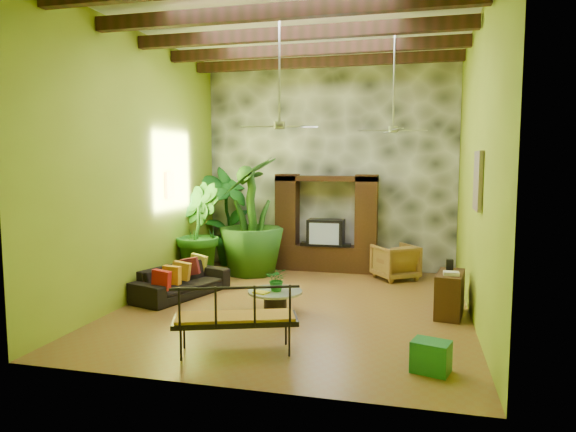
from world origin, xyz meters
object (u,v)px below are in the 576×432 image
(entertainment_center, at_px, (326,230))
(sofa, at_px, (182,281))
(coffee_table, at_px, (275,299))
(tall_plant_a, at_px, (227,215))
(ceiling_fan_back, at_px, (393,119))
(ceiling_fan_front, at_px, (279,113))
(green_bin, at_px, (431,357))
(side_console, at_px, (450,294))
(wicker_armchair, at_px, (395,262))
(tall_plant_b, at_px, (197,231))
(iron_bench, at_px, (234,316))
(tall_plant_c, at_px, (251,216))

(entertainment_center, xyz_separation_m, sofa, (-2.30, -3.03, -0.67))
(entertainment_center, distance_m, coffee_table, 3.78)
(tall_plant_a, bearing_deg, ceiling_fan_back, -25.45)
(ceiling_fan_front, bearing_deg, green_bin, -39.86)
(ceiling_fan_back, xyz_separation_m, coffee_table, (-1.84, -1.76, -3.15))
(green_bin, bearing_deg, ceiling_fan_back, 100.56)
(tall_plant_a, xyz_separation_m, side_console, (5.15, -3.11, -0.89))
(coffee_table, bearing_deg, entertainment_center, 86.34)
(wicker_armchair, xyz_separation_m, tall_plant_b, (-4.30, -0.95, 0.68))
(sofa, xyz_separation_m, iron_bench, (2.02, -2.62, 0.23))
(sofa, height_order, wicker_armchair, wicker_armchair)
(ceiling_fan_back, distance_m, side_console, 3.41)
(entertainment_center, relative_size, green_bin, 5.36)
(tall_plant_b, xyz_separation_m, tall_plant_c, (1.05, 0.66, 0.28))
(wicker_armchair, distance_m, tall_plant_c, 3.40)
(green_bin, bearing_deg, tall_plant_c, 129.14)
(tall_plant_b, bearing_deg, ceiling_fan_back, -6.01)
(sofa, height_order, side_console, side_console)
(side_console, bearing_deg, coffee_table, -159.55)
(tall_plant_c, height_order, coffee_table, tall_plant_c)
(ceiling_fan_back, xyz_separation_m, wicker_armchair, (0.05, 1.39, -3.01))
(ceiling_fan_back, distance_m, tall_plant_b, 4.87)
(ceiling_fan_front, distance_m, coffee_table, 3.15)
(ceiling_fan_back, bearing_deg, tall_plant_c, 160.99)
(ceiling_fan_front, bearing_deg, tall_plant_b, 140.11)
(side_console, height_order, green_bin, side_console)
(tall_plant_b, height_order, iron_bench, tall_plant_b)
(tall_plant_a, distance_m, side_console, 6.08)
(tall_plant_a, relative_size, side_console, 2.75)
(tall_plant_c, bearing_deg, entertainment_center, 27.43)
(ceiling_fan_front, distance_m, ceiling_fan_back, 2.41)
(tall_plant_a, height_order, green_bin, tall_plant_a)
(iron_bench, xyz_separation_m, side_console, (2.93, 2.55, -0.16))
(entertainment_center, height_order, ceiling_fan_front, ceiling_fan_front)
(side_console, bearing_deg, tall_plant_a, 157.48)
(green_bin, bearing_deg, sofa, 150.60)
(coffee_table, bearing_deg, tall_plant_c, 115.48)
(tall_plant_b, xyz_separation_m, green_bin, (4.94, -4.12, -0.87))
(ceiling_fan_front, relative_size, ceiling_fan_back, 1.00)
(entertainment_center, distance_m, ceiling_fan_front, 4.30)
(coffee_table, height_order, iron_bench, iron_bench)
(tall_plant_b, distance_m, iron_bench, 4.81)
(entertainment_center, distance_m, sofa, 3.86)
(tall_plant_a, bearing_deg, sofa, -86.27)
(coffee_table, bearing_deg, tall_plant_a, 121.34)
(tall_plant_a, bearing_deg, iron_bench, -68.58)
(tall_plant_c, height_order, iron_bench, tall_plant_c)
(entertainment_center, xyz_separation_m, coffee_table, (-0.24, -3.70, -0.71))
(tall_plant_b, bearing_deg, side_console, -16.86)
(sofa, bearing_deg, tall_plant_a, 21.56)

